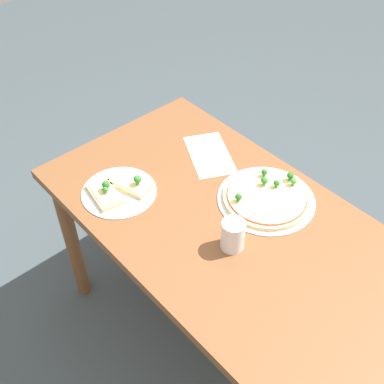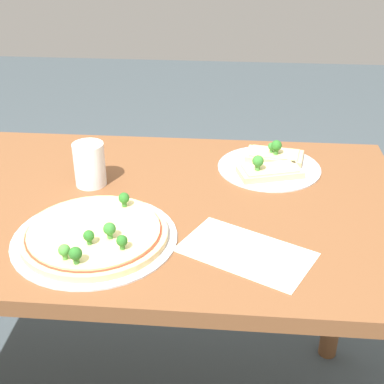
# 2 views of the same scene
# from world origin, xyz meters

# --- Properties ---
(ground_plane) EXTENTS (8.00, 8.00, 0.00)m
(ground_plane) POSITION_xyz_m (0.00, 0.00, 0.00)
(ground_plane) COLOR #3D474C
(dining_table) EXTENTS (1.39, 0.74, 0.76)m
(dining_table) POSITION_xyz_m (0.00, 0.00, 0.66)
(dining_table) COLOR brown
(dining_table) RESTS_ON ground_plane
(pizza_tray_whole) EXTENTS (0.34, 0.34, 0.06)m
(pizza_tray_whole) POSITION_xyz_m (-0.01, 0.17, 0.77)
(pizza_tray_whole) COLOR silver
(pizza_tray_whole) RESTS_ON dining_table
(pizza_tray_slice) EXTENTS (0.27, 0.27, 0.06)m
(pizza_tray_slice) POSITION_xyz_m (-0.38, -0.19, 0.77)
(pizza_tray_slice) COLOR silver
(pizza_tray_slice) RESTS_ON dining_table
(drinking_cup) EXTENTS (0.08, 0.08, 0.11)m
(drinking_cup) POSITION_xyz_m (0.06, -0.07, 0.81)
(drinking_cup) COLOR white
(drinking_cup) RESTS_ON dining_table
(paper_menu) EXTENTS (0.30, 0.25, 0.00)m
(paper_menu) POSITION_xyz_m (-0.32, 0.19, 0.76)
(paper_menu) COLOR silver
(paper_menu) RESTS_ON dining_table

